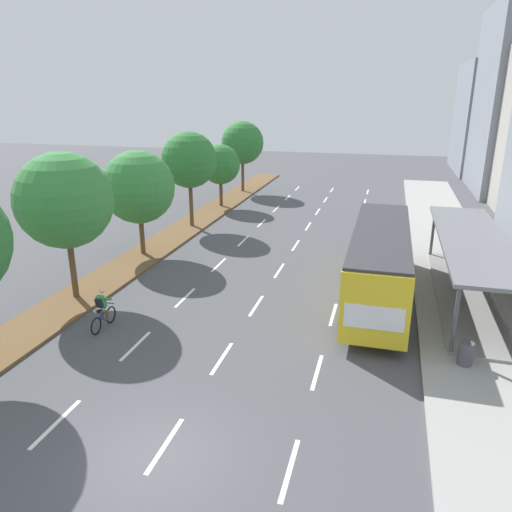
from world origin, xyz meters
The scene contains 16 objects.
ground_plane centered at (0.00, 0.00, 0.00)m, with size 140.00×140.00×0.00m, color #4C4C51.
median_strip centered at (-8.30, 20.00, 0.06)m, with size 2.60×52.00×0.12m, color brown.
sidewalk_right centered at (9.25, 20.00, 0.07)m, with size 4.50×52.00×0.15m, color #9E9E99.
lane_divider_left centered at (-3.50, 17.22, 0.00)m, with size 0.14×45.43×0.01m.
lane_divider_center centered at (0.00, 17.22, 0.00)m, with size 0.14×45.43×0.01m.
lane_divider_right centered at (3.50, 17.22, 0.00)m, with size 0.14×45.43×0.01m.
bus_shelter centered at (9.53, 13.37, 1.87)m, with size 2.90×12.54×2.86m.
bus centered at (5.25, 12.26, 2.07)m, with size 2.54×11.29×3.37m.
cyclist centered at (-5.47, 6.24, 0.79)m, with size 0.46×1.82×1.71m.
median_tree_second centered at (-8.41, 8.60, 4.70)m, with size 4.28×4.28×6.72m.
median_tree_third centered at (-8.43, 15.31, 4.08)m, with size 4.17×4.17×6.05m.
median_tree_fourth centered at (-8.07, 22.03, 4.79)m, with size 3.86×3.86×6.62m.
median_tree_fifth centered at (-8.17, 28.74, 3.58)m, with size 3.27×3.27×5.10m.
median_tree_farthest centered at (-8.27, 35.45, 4.71)m, with size 3.99×3.99×6.60m.
trash_bin centered at (8.45, 6.86, 0.57)m, with size 0.52×0.52×0.85m, color #4C4C51.
building_tall_right centered at (18.64, 55.87, 6.34)m, with size 11.26×14.21×12.68m, color gray.
Camera 1 is at (5.32, -9.55, 9.23)m, focal length 34.15 mm.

